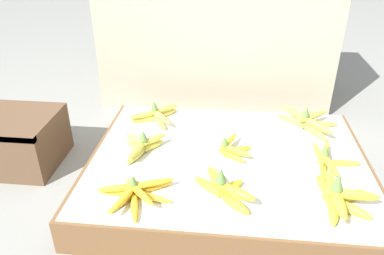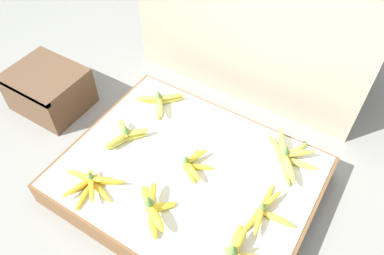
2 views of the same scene
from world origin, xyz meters
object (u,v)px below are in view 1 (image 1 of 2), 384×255
banana_bunch_middle_midleft (231,148)px  banana_bunch_back_midright (308,121)px  banana_bunch_back_left (156,115)px  banana_bunch_middle_left (142,145)px  banana_bunch_middle_midright (327,160)px  banana_bunch_front_left (135,193)px  banana_bunch_front_midleft (224,188)px  banana_bunch_front_midright (339,197)px  wooden_crate (14,140)px

banana_bunch_middle_midleft → banana_bunch_back_midright: 0.40m
banana_bunch_middle_midleft → banana_bunch_back_midright: bearing=37.5°
banana_bunch_back_left → banana_bunch_back_midright: (0.65, 0.02, -0.00)m
banana_bunch_middle_left → banana_bunch_middle_midleft: 0.33m
banana_bunch_middle_midleft → banana_bunch_middle_midright: 0.34m
banana_bunch_front_left → banana_bunch_back_midright: bearing=41.3°
banana_bunch_middle_midleft → banana_bunch_middle_midright: size_ratio=0.64×
banana_bunch_middle_midright → banana_bunch_front_midleft: bearing=-149.3°
banana_bunch_front_left → banana_bunch_front_midright: (0.63, 0.03, 0.01)m
wooden_crate → banana_bunch_middle_midleft: wooden_crate is taller
banana_bunch_back_midright → wooden_crate: bearing=-170.2°
banana_bunch_front_midright → banana_bunch_middle_midright: 0.22m
banana_bunch_front_left → banana_bunch_middle_left: size_ratio=1.27×
banana_bunch_middle_midright → banana_bunch_middle_midleft: bearing=173.3°
banana_bunch_middle_midleft → banana_bunch_middle_midright: (0.34, -0.04, -0.00)m
banana_bunch_front_left → banana_bunch_middle_midleft: size_ratio=1.41×
banana_bunch_front_midleft → banana_bunch_middle_midright: banana_bunch_front_midleft is taller
banana_bunch_back_left → banana_bunch_back_midright: 0.65m
banana_bunch_front_midright → banana_bunch_back_midright: banana_bunch_front_midright is taller
banana_bunch_middle_left → banana_bunch_middle_midleft: (0.33, 0.03, -0.01)m
banana_bunch_front_midleft → banana_bunch_front_midright: bearing=-0.8°
banana_bunch_front_midright → banana_bunch_back_midright: bearing=91.5°
banana_bunch_front_midleft → banana_bunch_back_left: banana_bunch_front_midleft is taller
banana_bunch_front_left → banana_bunch_front_midleft: bearing=8.1°
banana_bunch_front_midright → banana_bunch_front_midleft: bearing=179.2°
banana_bunch_middle_midleft → banana_bunch_back_midright: (0.32, 0.25, 0.00)m
banana_bunch_middle_midright → banana_bunch_back_left: bearing=158.1°
banana_bunch_front_midleft → banana_bunch_front_midright: size_ratio=0.83×
banana_bunch_middle_midright → banana_bunch_back_left: size_ratio=1.31×
wooden_crate → banana_bunch_back_midright: size_ratio=1.37×
banana_bunch_middle_left → banana_bunch_middle_midright: (0.67, -0.02, -0.01)m
wooden_crate → banana_bunch_back_left: bearing=19.0°
wooden_crate → banana_bunch_back_left: size_ratio=1.74×
banana_bunch_back_left → banana_bunch_back_midright: banana_bunch_back_midright is taller
banana_bunch_middle_left → banana_bunch_front_midright: bearing=-19.3°
banana_bunch_front_midright → banana_bunch_back_left: bearing=143.6°
wooden_crate → banana_bunch_middle_midright: bearing=-3.6°
banana_bunch_middle_left → banana_bunch_back_midright: size_ratio=0.74×
banana_bunch_front_midleft → banana_bunch_middle_midright: size_ratio=0.77×
banana_bunch_front_midright → banana_bunch_front_left: bearing=-176.9°
wooden_crate → banana_bunch_back_midright: banana_bunch_back_midright is taller
banana_bunch_back_left → wooden_crate: bearing=-161.0°
banana_bunch_front_left → banana_bunch_middle_left: 0.27m
banana_bunch_front_left → banana_bunch_front_midleft: 0.28m
banana_bunch_middle_left → banana_bunch_back_left: banana_bunch_middle_left is taller
banana_bunch_back_midright → banana_bunch_front_midright: bearing=-88.5°
banana_bunch_front_midright → banana_bunch_middle_midright: (0.01, 0.22, -0.01)m
banana_bunch_back_left → banana_bunch_back_midright: bearing=1.5°
banana_bunch_middle_left → banana_bunch_middle_midleft: bearing=4.3°
banana_bunch_front_midleft → banana_bunch_back_midright: (0.34, 0.50, -0.01)m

